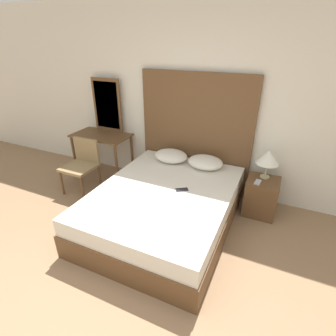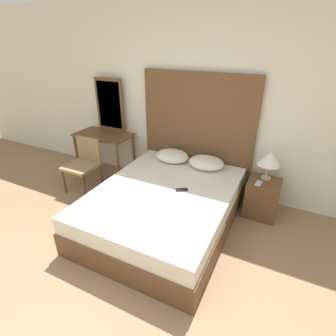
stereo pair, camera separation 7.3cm
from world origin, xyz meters
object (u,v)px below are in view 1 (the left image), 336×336
Objects in this scene: phone_on_bed at (182,190)px; table_lamp at (268,157)px; nightstand at (261,197)px; vanity_desk at (102,142)px; bed at (165,207)px; chair at (82,162)px; phone_on_nightstand at (258,182)px.

phone_on_bed is 0.42× the size of table_lamp.
nightstand is 0.55× the size of vanity_desk.
phone_on_bed is at bearing 22.69° from bed.
table_lamp reaches higher than chair.
phone_on_bed is at bearing -5.94° from chair.
chair is at bearing 170.24° from bed.
vanity_desk is (-1.52, 0.77, 0.37)m from bed.
vanity_desk is at bearing 90.29° from chair.
phone_on_bed is 0.20× the size of chair.
phone_on_bed is 1.20m from table_lamp.
phone_on_bed reaches higher than nightstand.
phone_on_nightstand reaches higher than phone_on_bed.
bed is at bearing -9.76° from chair.
phone_on_nightstand is 0.17× the size of vanity_desk.
nightstand is 0.29m from phone_on_nightstand.
table_lamp is at bearing 93.08° from nightstand.
vanity_desk is (-2.60, -0.07, -0.18)m from table_lamp.
phone_on_nightstand is at bearing -2.60° from vanity_desk.
chair is at bearing -171.16° from phone_on_nightstand.
chair is (-1.52, 0.26, 0.22)m from bed.
bed is 1.56m from chair.
phone_on_bed is at bearing -139.43° from table_lamp.
vanity_desk is at bearing 158.19° from phone_on_bed.
chair reaches higher than vanity_desk.
table_lamp is 2.61m from vanity_desk.
table_lamp reaches higher than phone_on_nightstand.
phone_on_bed is 1.00m from phone_on_nightstand.
chair is at bearing 174.06° from phone_on_bed.
table_lamp is 2.47× the size of phone_on_nightstand.
phone_on_nightstand is (1.02, 0.66, 0.27)m from bed.
nightstand is at bearing 56.39° from phone_on_nightstand.
bed is at bearing -157.31° from phone_on_bed.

